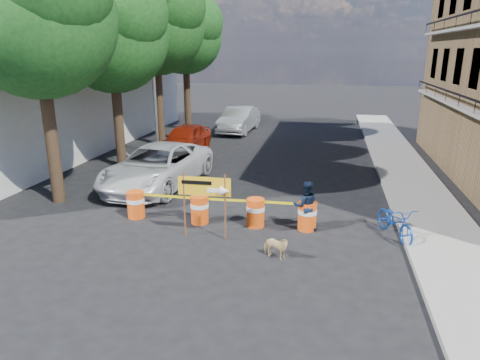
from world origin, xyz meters
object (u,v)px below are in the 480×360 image
at_px(barrel_far_left, 136,204).
at_px(pedestrian, 306,206).
at_px(barrel_mid_left, 200,209).
at_px(sedan_silver, 239,119).
at_px(barrel_mid_right, 255,212).
at_px(detour_sign, 211,192).
at_px(dog, 276,247).
at_px(barrel_far_right, 307,215).
at_px(bicycle, 397,207).
at_px(sedan_red, 185,139).
at_px(suv_white, 157,166).

distance_m(barrel_far_left, pedestrian, 5.53).
relative_size(barrel_mid_left, sedan_silver, 0.17).
height_order(barrel_mid_right, sedan_silver, sedan_silver).
bearing_deg(barrel_far_left, detour_sign, -21.04).
xyz_separation_m(dog, sedan_silver, (-4.73, 17.96, 0.52)).
bearing_deg(sedan_silver, dog, -71.29).
bearing_deg(detour_sign, barrel_far_right, 22.93).
bearing_deg(sedan_silver, barrel_far_left, -86.57).
height_order(barrel_far_left, sedan_silver, sedan_silver).
height_order(bicycle, sedan_red, bicycle).
distance_m(barrel_far_right, suv_white, 6.99).
distance_m(pedestrian, sedan_silver, 16.76).
distance_m(barrel_far_left, barrel_mid_left, 2.19).
xyz_separation_m(bicycle, dog, (-3.27, -2.08, -0.63)).
height_order(barrel_mid_left, dog, barrel_mid_left).
height_order(barrel_far_right, pedestrian, pedestrian).
bearing_deg(sedan_red, barrel_far_left, -78.20).
bearing_deg(sedan_red, barrel_far_right, -49.75).
relative_size(pedestrian, sedan_silver, 0.31).
height_order(barrel_far_right, sedan_silver, sedan_silver).
bearing_deg(suv_white, detour_sign, -45.57).
xyz_separation_m(pedestrian, sedan_silver, (-5.38, 15.88, 0.06)).
height_order(dog, sedan_red, sedan_red).
bearing_deg(pedestrian, bicycle, 166.77).
relative_size(barrel_mid_right, sedan_red, 0.20).
bearing_deg(barrel_mid_left, bicycle, 1.06).
height_order(barrel_mid_left, suv_white, suv_white).
xyz_separation_m(barrel_far_right, bicycle, (2.57, -0.03, 0.49)).
bearing_deg(barrel_mid_right, barrel_mid_left, -177.00).
height_order(barrel_mid_left, bicycle, bicycle).
bearing_deg(barrel_far_right, suv_white, 152.19).
relative_size(detour_sign, dog, 2.55).
xyz_separation_m(bicycle, sedan_red, (-9.60, 9.28, -0.20)).
xyz_separation_m(bicycle, sedan_silver, (-8.00, 15.88, -0.11)).
xyz_separation_m(barrel_mid_right, pedestrian, (1.54, 0.02, 0.32)).
bearing_deg(barrel_mid_right, dog, -66.60).
bearing_deg(bicycle, pedestrian, 157.64).
xyz_separation_m(detour_sign, sedan_silver, (-2.76, 17.09, -0.61)).
bearing_deg(barrel_mid_left, pedestrian, 1.89).
bearing_deg(barrel_far_right, sedan_silver, 108.93).
relative_size(detour_sign, pedestrian, 1.26).
height_order(barrel_mid_right, dog, barrel_mid_right).
bearing_deg(detour_sign, barrel_mid_right, 45.88).
distance_m(suv_white, sedan_red, 6.05).
bearing_deg(barrel_mid_right, sedan_red, 120.29).
height_order(barrel_mid_right, detour_sign, detour_sign).
height_order(barrel_far_left, dog, barrel_far_left).
relative_size(detour_sign, bicycle, 1.03).
bearing_deg(bicycle, barrel_far_left, 158.27).
distance_m(barrel_mid_left, dog, 3.33).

